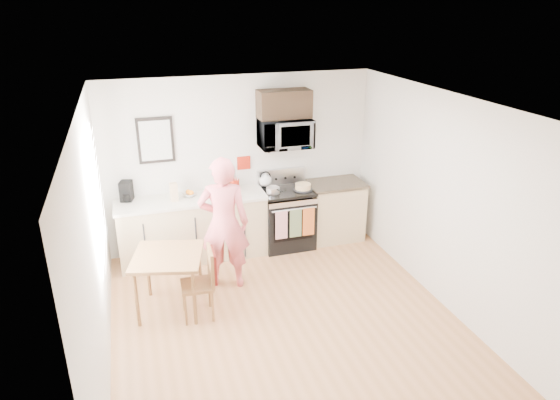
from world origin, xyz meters
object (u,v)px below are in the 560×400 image
object	(u,v)px
chair	(207,273)
cake	(303,187)
microwave	(285,133)
range	(287,219)
person	(224,223)
dining_table	(168,262)

from	to	relation	value
chair	cake	world-z (taller)	cake
microwave	cake	distance (m)	0.85
range	chair	distance (m)	2.11
microwave	person	xyz separation A→B (m)	(-1.14, -0.97, -0.87)
person	chair	distance (m)	0.79
range	dining_table	size ratio (longest dim) A/B	1.37
range	person	size ratio (longest dim) A/B	0.65
dining_table	chair	bearing A→B (deg)	-30.82
person	cake	distance (m)	1.56
range	dining_table	distance (m)	2.28
cake	person	bearing A→B (deg)	-150.37
person	dining_table	xyz separation A→B (m)	(-0.77, -0.38, -0.23)
dining_table	chair	distance (m)	0.50
chair	cake	distance (m)	2.24
range	microwave	bearing A→B (deg)	90.06
microwave	chair	bearing A→B (deg)	-132.75
person	cake	xyz separation A→B (m)	(1.36, 0.77, 0.08)
range	cake	world-z (taller)	range
range	person	bearing A→B (deg)	-142.55
microwave	dining_table	size ratio (longest dim) A/B	0.90
range	person	xyz separation A→B (m)	(-1.14, -0.87, 0.46)
microwave	cake	bearing A→B (deg)	-42.45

